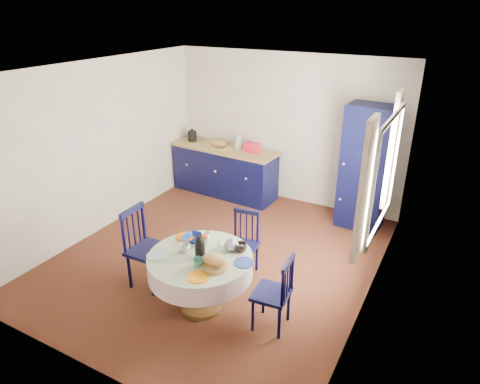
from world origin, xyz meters
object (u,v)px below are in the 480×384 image
(mug_a, at_px, (185,248))
(mug_c, at_px, (241,247))
(mug_b, at_px, (198,263))
(chair_far, at_px, (243,243))
(mug_d, at_px, (206,236))
(dining_table, at_px, (201,265))
(chair_right, at_px, (275,293))
(cobalt_bowl, at_px, (194,239))
(chair_left, at_px, (145,247))
(kitchen_counter, at_px, (224,170))
(pantry_cabinet, at_px, (365,168))

(mug_a, relative_size, mug_c, 0.91)
(mug_a, relative_size, mug_b, 1.10)
(chair_far, distance_m, mug_d, 0.64)
(dining_table, distance_m, chair_right, 0.85)
(chair_far, relative_size, mug_a, 6.94)
(mug_a, bearing_deg, chair_far, 72.52)
(mug_b, bearing_deg, cobalt_bowl, 128.98)
(mug_c, bearing_deg, mug_a, -151.67)
(chair_left, height_order, mug_a, chair_left)
(chair_right, bearing_deg, mug_d, -106.82)
(chair_left, height_order, cobalt_bowl, chair_left)
(dining_table, relative_size, chair_right, 1.35)
(kitchen_counter, xyz_separation_m, pantry_cabinet, (2.46, -0.05, 0.50))
(pantry_cabinet, relative_size, mug_a, 15.68)
(mug_c, bearing_deg, mug_b, -117.28)
(chair_far, bearing_deg, mug_c, -70.01)
(cobalt_bowl, bearing_deg, chair_far, 63.50)
(dining_table, relative_size, mug_d, 11.42)
(mug_a, xyz_separation_m, mug_b, (0.30, -0.18, 0.00))
(mug_c, distance_m, cobalt_bowl, 0.58)
(mug_b, bearing_deg, mug_a, 148.58)
(mug_b, bearing_deg, dining_table, 116.74)
(mug_b, xyz_separation_m, cobalt_bowl, (-0.34, 0.42, -0.02))
(chair_right, height_order, mug_a, chair_right)
(chair_right, xyz_separation_m, mug_c, (-0.50, 0.18, 0.31))
(mug_b, bearing_deg, chair_left, 164.24)
(kitchen_counter, bearing_deg, cobalt_bowl, -62.85)
(pantry_cabinet, xyz_separation_m, dining_table, (-1.05, -2.85, -0.37))
(mug_b, bearing_deg, chair_right, 21.74)
(kitchen_counter, distance_m, dining_table, 3.22)
(chair_left, xyz_separation_m, cobalt_bowl, (0.62, 0.15, 0.22))
(mug_d, bearing_deg, mug_b, -65.30)
(dining_table, distance_m, cobalt_bowl, 0.37)
(chair_far, bearing_deg, mug_b, -94.61)
(dining_table, relative_size, mug_b, 10.58)
(chair_far, relative_size, mug_d, 8.22)
(mug_b, distance_m, mug_c, 0.53)
(cobalt_bowl, bearing_deg, chair_right, -6.31)
(mug_b, relative_size, mug_c, 0.83)
(chair_left, xyz_separation_m, mug_c, (1.20, 0.20, 0.24))
(kitchen_counter, xyz_separation_m, chair_right, (2.24, -2.78, -0.02))
(chair_far, bearing_deg, dining_table, -100.47)
(chair_far, height_order, chair_right, chair_right)
(chair_far, relative_size, mug_b, 7.61)
(dining_table, xyz_separation_m, mug_d, (-0.14, 0.33, 0.16))
(kitchen_counter, height_order, mug_a, kitchen_counter)
(chair_left, bearing_deg, mug_b, -107.01)
(chair_left, xyz_separation_m, mug_a, (0.66, -0.09, 0.23))
(kitchen_counter, distance_m, mug_a, 3.15)
(pantry_cabinet, height_order, dining_table, pantry_cabinet)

